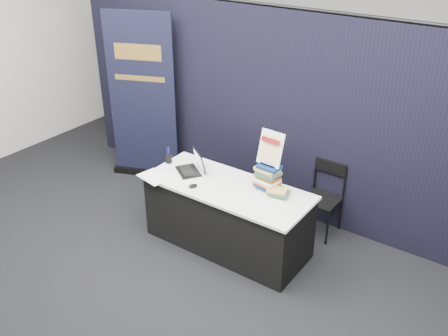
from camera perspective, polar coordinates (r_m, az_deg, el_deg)
floor at (r=5.30m, az=-3.07°, el=-11.58°), size 8.00×8.00×0.00m
wall_back at (r=7.79m, az=15.64°, el=14.97°), size 8.00×0.02×3.50m
drape_partition at (r=5.84m, az=6.37°, el=5.98°), size 6.00×0.08×2.40m
display_table at (r=5.43m, az=0.41°, el=-5.50°), size 1.80×0.75×0.75m
laptop at (r=5.51m, az=-3.85°, el=0.18°), size 0.37×0.39×0.23m
mouse at (r=5.21m, az=-3.57°, el=-2.05°), size 0.10×0.12×0.03m
brochure_left at (r=5.46m, az=-7.98°, el=-1.01°), size 0.38×0.30×0.00m
brochure_mid at (r=5.49m, az=-4.65°, el=-0.62°), size 0.33×0.30×0.00m
brochure_right at (r=5.43m, az=-4.46°, el=-0.94°), size 0.33×0.25×0.00m
pen_cup at (r=5.72m, az=-6.35°, el=1.07°), size 0.10×0.10×0.10m
book_stack_tall at (r=5.13m, az=5.02°, el=-1.07°), size 0.24×0.19×0.28m
book_stack_short at (r=5.07m, az=6.21°, el=-2.81°), size 0.21×0.18×0.08m
info_sign at (r=5.01m, az=5.34°, el=2.19°), size 0.27×0.14×0.37m
pullup_banner at (r=6.69m, az=-9.25°, el=6.79°), size 0.92×0.46×2.24m
stacking_chair at (r=5.73m, az=11.25°, el=-3.09°), size 0.38×0.39×0.84m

